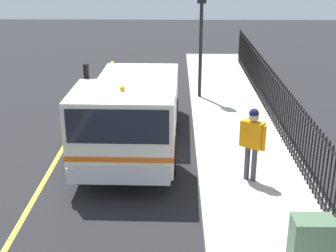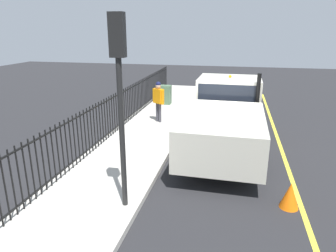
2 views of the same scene
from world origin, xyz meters
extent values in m
plane|color=#232326|center=(0.00, 0.00, 0.00)|extent=(50.16, 50.16, 0.00)
cube|color=#B7B2A8|center=(2.78, 0.00, 0.08)|extent=(2.65, 22.80, 0.15)
cube|color=yellow|center=(-2.21, 0.00, 0.00)|extent=(0.12, 20.52, 0.01)
cube|color=silver|center=(-0.29, -2.23, 1.34)|extent=(2.38, 2.03, 1.72)
cube|color=black|center=(-0.29, -2.23, 1.71)|extent=(2.20, 2.06, 0.75)
cube|color=beige|center=(-0.23, 1.11, 1.05)|extent=(2.41, 3.76, 1.13)
cube|color=silver|center=(-0.31, -3.31, 0.63)|extent=(2.23, 0.24, 0.36)
cube|color=#DB5914|center=(-0.29, -2.23, 0.96)|extent=(2.41, 2.05, 0.12)
cylinder|color=black|center=(0.77, -1.96, 0.48)|extent=(0.32, 0.97, 0.96)
cylinder|color=black|center=(-1.33, -1.92, 0.48)|extent=(0.32, 0.97, 0.96)
cylinder|color=black|center=(0.83, 1.09, 0.48)|extent=(0.32, 0.97, 0.96)
cylinder|color=black|center=(-1.28, 1.13, 0.48)|extent=(0.32, 0.97, 0.96)
sphere|color=orange|center=(-0.29, -2.23, 2.25)|extent=(0.12, 0.12, 0.12)
cylinder|color=black|center=(-1.29, -1.12, 1.51)|extent=(0.14, 0.14, 2.06)
cube|color=orange|center=(2.63, -2.53, 1.28)|extent=(0.53, 0.46, 0.61)
sphere|color=tan|center=(2.63, -2.53, 1.70)|extent=(0.23, 0.23, 0.23)
sphere|color=#14193F|center=(2.63, -2.53, 1.78)|extent=(0.22, 0.22, 0.22)
cylinder|color=#3F3F47|center=(2.70, -2.58, 0.56)|extent=(0.12, 0.12, 0.82)
cylinder|color=#3F3F47|center=(2.56, -2.48, 0.56)|extent=(0.12, 0.12, 0.82)
cylinder|color=orange|center=(2.86, -2.69, 1.25)|extent=(0.09, 0.09, 0.58)
cylinder|color=orange|center=(2.41, -2.37, 1.25)|extent=(0.09, 0.09, 0.58)
cylinder|color=black|center=(3.92, -9.69, 0.91)|extent=(0.04, 0.04, 1.51)
cylinder|color=black|center=(3.92, -9.47, 0.91)|extent=(0.04, 0.04, 1.51)
cylinder|color=black|center=(3.92, -9.25, 0.91)|extent=(0.04, 0.04, 1.51)
cylinder|color=black|center=(3.92, -9.04, 0.91)|extent=(0.04, 0.04, 1.51)
cylinder|color=black|center=(3.92, -8.82, 0.91)|extent=(0.04, 0.04, 1.51)
cylinder|color=black|center=(3.92, -8.60, 0.91)|extent=(0.04, 0.04, 1.51)
cylinder|color=black|center=(3.92, -8.38, 0.91)|extent=(0.04, 0.04, 1.51)
cylinder|color=black|center=(3.92, -8.17, 0.91)|extent=(0.04, 0.04, 1.51)
cylinder|color=black|center=(3.92, -7.95, 0.91)|extent=(0.04, 0.04, 1.51)
cylinder|color=black|center=(3.92, -7.73, 0.91)|extent=(0.04, 0.04, 1.51)
cylinder|color=black|center=(3.92, -7.51, 0.91)|extent=(0.04, 0.04, 1.51)
cylinder|color=black|center=(3.92, -7.29, 0.91)|extent=(0.04, 0.04, 1.51)
cylinder|color=black|center=(3.92, -7.08, 0.91)|extent=(0.04, 0.04, 1.51)
cylinder|color=black|center=(3.92, -6.86, 0.91)|extent=(0.04, 0.04, 1.51)
cylinder|color=black|center=(3.92, -6.64, 0.91)|extent=(0.04, 0.04, 1.51)
cylinder|color=black|center=(3.92, -6.42, 0.91)|extent=(0.04, 0.04, 1.51)
cylinder|color=black|center=(3.92, -6.21, 0.91)|extent=(0.04, 0.04, 1.51)
cylinder|color=black|center=(3.92, -5.99, 0.91)|extent=(0.04, 0.04, 1.51)
cylinder|color=black|center=(3.92, -5.77, 0.91)|extent=(0.04, 0.04, 1.51)
cylinder|color=black|center=(3.92, -5.55, 0.91)|extent=(0.04, 0.04, 1.51)
cylinder|color=black|center=(3.92, -5.33, 0.91)|extent=(0.04, 0.04, 1.51)
cylinder|color=black|center=(3.92, -5.12, 0.91)|extent=(0.04, 0.04, 1.51)
cylinder|color=black|center=(3.92, -4.90, 0.91)|extent=(0.04, 0.04, 1.51)
cylinder|color=black|center=(3.92, -4.68, 0.91)|extent=(0.04, 0.04, 1.51)
cylinder|color=black|center=(3.92, -4.46, 0.91)|extent=(0.04, 0.04, 1.51)
cylinder|color=black|center=(3.92, -4.25, 0.91)|extent=(0.04, 0.04, 1.51)
cylinder|color=black|center=(3.92, -4.03, 0.91)|extent=(0.04, 0.04, 1.51)
cylinder|color=black|center=(3.92, -3.81, 0.91)|extent=(0.04, 0.04, 1.51)
cylinder|color=black|center=(3.92, -3.59, 0.91)|extent=(0.04, 0.04, 1.51)
cylinder|color=black|center=(3.92, -3.38, 0.91)|extent=(0.04, 0.04, 1.51)
cylinder|color=black|center=(3.92, -3.16, 0.91)|extent=(0.04, 0.04, 1.51)
cylinder|color=black|center=(3.92, -2.94, 0.91)|extent=(0.04, 0.04, 1.51)
cylinder|color=black|center=(3.92, -2.72, 0.91)|extent=(0.04, 0.04, 1.51)
cylinder|color=black|center=(3.92, -2.50, 0.91)|extent=(0.04, 0.04, 1.51)
cylinder|color=black|center=(3.92, -2.29, 0.91)|extent=(0.04, 0.04, 1.51)
cylinder|color=black|center=(3.92, -2.07, 0.91)|extent=(0.04, 0.04, 1.51)
cylinder|color=black|center=(3.92, -1.85, 0.91)|extent=(0.04, 0.04, 1.51)
cylinder|color=black|center=(3.92, -1.63, 0.91)|extent=(0.04, 0.04, 1.51)
cylinder|color=black|center=(3.92, -1.42, 0.91)|extent=(0.04, 0.04, 1.51)
cylinder|color=black|center=(3.92, -1.20, 0.91)|extent=(0.04, 0.04, 1.51)
cylinder|color=black|center=(3.92, -0.98, 0.91)|extent=(0.04, 0.04, 1.51)
cylinder|color=black|center=(3.92, -0.76, 0.91)|extent=(0.04, 0.04, 1.51)
cylinder|color=black|center=(3.92, -0.54, 0.91)|extent=(0.04, 0.04, 1.51)
cylinder|color=black|center=(3.92, -0.33, 0.91)|extent=(0.04, 0.04, 1.51)
cylinder|color=black|center=(3.92, -0.11, 0.91)|extent=(0.04, 0.04, 1.51)
cylinder|color=black|center=(3.92, 0.11, 0.91)|extent=(0.04, 0.04, 1.51)
cylinder|color=black|center=(3.92, 0.33, 0.91)|extent=(0.04, 0.04, 1.51)
cylinder|color=black|center=(3.92, 0.54, 0.91)|extent=(0.04, 0.04, 1.51)
cylinder|color=black|center=(3.92, 0.76, 0.91)|extent=(0.04, 0.04, 1.51)
cylinder|color=black|center=(3.92, 0.98, 0.91)|extent=(0.04, 0.04, 1.51)
cylinder|color=black|center=(3.92, 1.20, 0.91)|extent=(0.04, 0.04, 1.51)
cylinder|color=black|center=(3.92, 1.42, 0.91)|extent=(0.04, 0.04, 1.51)
cylinder|color=black|center=(3.92, 1.63, 0.91)|extent=(0.04, 0.04, 1.51)
cylinder|color=black|center=(3.92, 1.85, 0.91)|extent=(0.04, 0.04, 1.51)
cylinder|color=black|center=(3.92, 2.07, 0.91)|extent=(0.04, 0.04, 1.51)
cylinder|color=black|center=(3.92, 2.29, 0.91)|extent=(0.04, 0.04, 1.51)
cylinder|color=black|center=(3.92, 2.50, 0.91)|extent=(0.04, 0.04, 1.51)
cylinder|color=black|center=(3.92, 2.72, 0.91)|extent=(0.04, 0.04, 1.51)
cylinder|color=black|center=(3.92, 2.94, 0.91)|extent=(0.04, 0.04, 1.51)
cylinder|color=black|center=(3.92, 3.16, 0.91)|extent=(0.04, 0.04, 1.51)
cylinder|color=black|center=(3.92, 3.38, 0.91)|extent=(0.04, 0.04, 1.51)
cylinder|color=black|center=(3.92, 3.59, 0.91)|extent=(0.04, 0.04, 1.51)
cylinder|color=black|center=(3.92, 3.81, 0.91)|extent=(0.04, 0.04, 1.51)
cylinder|color=black|center=(3.92, 4.03, 0.91)|extent=(0.04, 0.04, 1.51)
cylinder|color=black|center=(3.92, 4.25, 0.91)|extent=(0.04, 0.04, 1.51)
cylinder|color=black|center=(3.92, 4.46, 0.91)|extent=(0.04, 0.04, 1.51)
cylinder|color=black|center=(3.92, 4.68, 0.91)|extent=(0.04, 0.04, 1.51)
cylinder|color=black|center=(3.92, 4.90, 0.91)|extent=(0.04, 0.04, 1.51)
cylinder|color=black|center=(3.92, 5.12, 0.91)|extent=(0.04, 0.04, 1.51)
cube|color=black|center=(3.92, 0.00, 1.55)|extent=(0.04, 19.38, 0.04)
cube|color=black|center=(3.92, 0.00, 0.33)|extent=(0.04, 19.38, 0.04)
cylinder|color=black|center=(1.78, 4.01, 2.23)|extent=(0.12, 0.12, 4.15)
cube|color=black|center=(1.78, 4.01, 3.88)|extent=(0.31, 0.22, 0.85)
sphere|color=red|center=(1.78, 4.01, 4.14)|extent=(0.16, 0.16, 0.16)
sphere|color=yellow|center=(1.78, 4.01, 3.88)|extent=(0.16, 0.16, 0.16)
sphere|color=green|center=(1.78, 4.01, 3.63)|extent=(0.16, 0.16, 0.16)
cube|color=#4C6B4C|center=(3.12, -5.79, 0.65)|extent=(0.66, 0.45, 0.99)
cone|color=orange|center=(-1.91, 3.08, 0.31)|extent=(0.44, 0.44, 0.63)
camera|label=1|loc=(0.90, -12.14, 5.13)|focal=49.38mm
camera|label=2|loc=(-0.52, 9.86, 4.01)|focal=33.04mm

